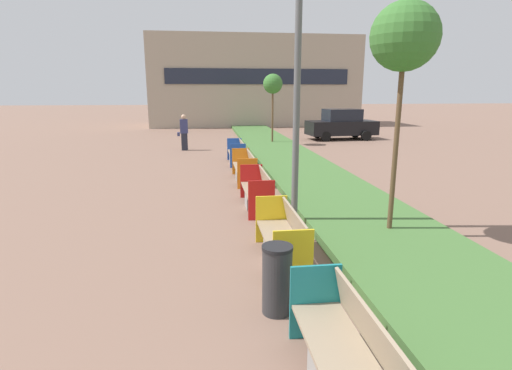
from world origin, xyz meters
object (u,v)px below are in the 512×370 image
(bench_teal_frame, at_px, (345,362))
(sapling_tree_far, at_px, (273,85))
(pedestrian_walking, at_px, (184,132))
(parked_car_distant, at_px, (342,125))
(bench_orange_frame, at_px, (245,170))
(sapling_tree_near, at_px, (405,38))
(bench_yellow_frame, at_px, (283,242))
(litter_bin, at_px, (277,279))
(street_lamp_post, at_px, (299,21))
(bench_red_frame, at_px, (257,194))
(bench_blue_frame, at_px, (237,155))

(bench_teal_frame, relative_size, sapling_tree_far, 0.51)
(pedestrian_walking, relative_size, parked_car_distant, 0.41)
(bench_teal_frame, relative_size, pedestrian_walking, 1.10)
(bench_orange_frame, xyz_separation_m, sapling_tree_near, (2.43, -5.59, 3.51))
(sapling_tree_near, distance_m, pedestrian_walking, 14.16)
(bench_yellow_frame, xyz_separation_m, litter_bin, (-0.39, -1.60, 0.12))
(street_lamp_post, relative_size, sapling_tree_far, 2.03)
(litter_bin, bearing_deg, bench_red_frame, 85.52)
(bench_red_frame, relative_size, bench_orange_frame, 0.92)
(bench_teal_frame, height_order, parked_car_distant, parked_car_distant)
(sapling_tree_far, relative_size, parked_car_distant, 0.89)
(parked_car_distant, bearing_deg, bench_orange_frame, -127.49)
(bench_orange_frame, distance_m, street_lamp_post, 6.18)
(bench_orange_frame, xyz_separation_m, sapling_tree_far, (2.43, 8.92, 2.89))
(bench_red_frame, distance_m, bench_blue_frame, 6.46)
(bench_yellow_frame, xyz_separation_m, sapling_tree_near, (2.43, 0.97, 3.52))
(bench_red_frame, xyz_separation_m, street_lamp_post, (0.61, -1.58, 3.92))
(litter_bin, relative_size, pedestrian_walking, 0.53)
(bench_teal_frame, distance_m, litter_bin, 1.63)
(litter_bin, height_order, sapling_tree_far, sapling_tree_far)
(bench_orange_frame, bearing_deg, parked_car_distant, 57.00)
(pedestrian_walking, bearing_deg, bench_red_frame, -77.58)
(bench_blue_frame, bearing_deg, sapling_tree_near, -74.70)
(bench_blue_frame, xyz_separation_m, street_lamp_post, (0.61, -8.04, 3.92))
(sapling_tree_near, height_order, sapling_tree_far, sapling_tree_near)
(sapling_tree_near, xyz_separation_m, pedestrian_walking, (-4.76, 13.00, -2.96))
(bench_teal_frame, relative_size, bench_blue_frame, 1.04)
(bench_blue_frame, xyz_separation_m, parked_car_distant, (7.08, 7.61, 0.55))
(parked_car_distant, bearing_deg, bench_blue_frame, -137.45)
(bench_red_frame, relative_size, litter_bin, 2.17)
(bench_teal_frame, bearing_deg, bench_orange_frame, 89.98)
(bench_blue_frame, bearing_deg, bench_orange_frame, -89.92)
(bench_red_frame, distance_m, sapling_tree_far, 12.66)
(bench_blue_frame, height_order, sapling_tree_far, sapling_tree_far)
(bench_orange_frame, relative_size, parked_car_distant, 0.53)
(bench_red_frame, distance_m, pedestrian_walking, 10.85)
(bench_red_frame, bearing_deg, sapling_tree_near, -44.94)
(bench_red_frame, bearing_deg, bench_teal_frame, -90.01)
(sapling_tree_near, xyz_separation_m, sapling_tree_far, (-0.00, 14.51, -0.62))
(bench_teal_frame, xyz_separation_m, bench_yellow_frame, (0.00, 3.18, 0.00))
(pedestrian_walking, bearing_deg, bench_blue_frame, -60.53)
(bench_yellow_frame, relative_size, street_lamp_post, 0.26)
(bench_teal_frame, distance_m, parked_car_distant, 21.83)
(sapling_tree_near, relative_size, pedestrian_walking, 2.54)
(bench_red_frame, bearing_deg, bench_orange_frame, 89.96)
(pedestrian_walking, bearing_deg, parked_car_distant, 20.34)
(bench_blue_frame, bearing_deg, street_lamp_post, -85.63)
(sapling_tree_far, bearing_deg, bench_red_frame, -101.36)
(bench_teal_frame, xyz_separation_m, pedestrian_walking, (-2.33, 17.15, 0.55))
(bench_teal_frame, bearing_deg, pedestrian_walking, 97.73)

